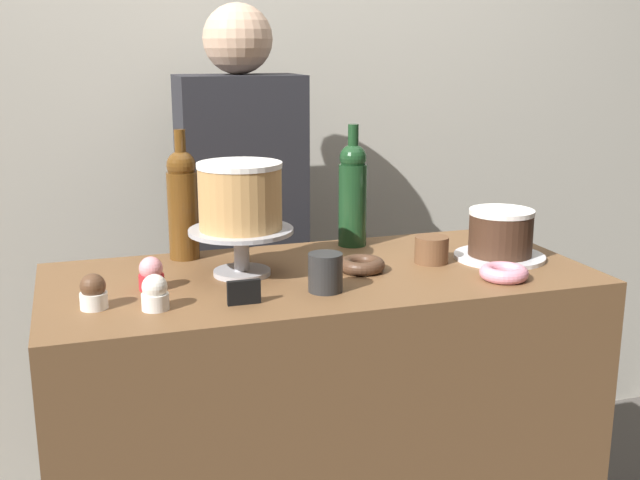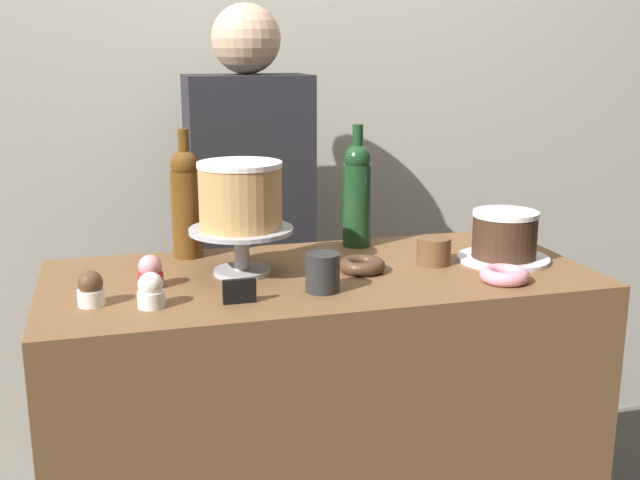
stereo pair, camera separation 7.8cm
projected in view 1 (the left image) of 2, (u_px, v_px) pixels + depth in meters
The scene contains 17 objects.
back_wall at pixel (239, 102), 2.55m from camera, with size 6.00×0.05×2.60m.
display_counter at pixel (320, 454), 1.95m from camera, with size 1.28×0.58×0.96m.
cake_stand_pedestal at pixel (241, 243), 1.80m from camera, with size 0.24×0.24×0.11m.
white_layer_cake at pixel (240, 196), 1.78m from camera, with size 0.20×0.20×0.15m.
silver_serving_platter at pixel (499, 257), 1.96m from camera, with size 0.23×0.23×0.01m.
chocolate_round_cake at pixel (501, 232), 1.95m from camera, with size 0.16×0.16×0.12m.
wine_bottle_amber at pixel (183, 202), 1.93m from camera, with size 0.08×0.08×0.33m.
wine_bottle_green at pixel (353, 193), 2.06m from camera, with size 0.08×0.08×0.33m.
cupcake_chocolate at pixel (93, 292), 1.58m from camera, with size 0.06×0.06×0.07m.
cupcake_strawberry at pixel (151, 274), 1.70m from camera, with size 0.06×0.06×0.07m.
cupcake_vanilla at pixel (155, 293), 1.57m from camera, with size 0.06×0.06×0.07m.
donut_pink at pixel (504, 273), 1.78m from camera, with size 0.11×0.11×0.03m.
donut_chocolate at pixel (362, 265), 1.85m from camera, with size 0.11×0.11×0.03m.
cookie_stack at pixel (432, 250), 1.92m from camera, with size 0.08×0.08×0.07m.
price_sign_chalkboard at pixel (244, 292), 1.61m from camera, with size 0.07×0.01×0.05m.
coffee_cup_ceramic at pixel (325, 272), 1.69m from camera, with size 0.08×0.08×0.08m.
barista_figure at pixel (243, 262), 2.36m from camera, with size 0.36×0.22×1.60m.
Camera 1 is at (-0.55, -1.68, 1.48)m, focal length 43.51 mm.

